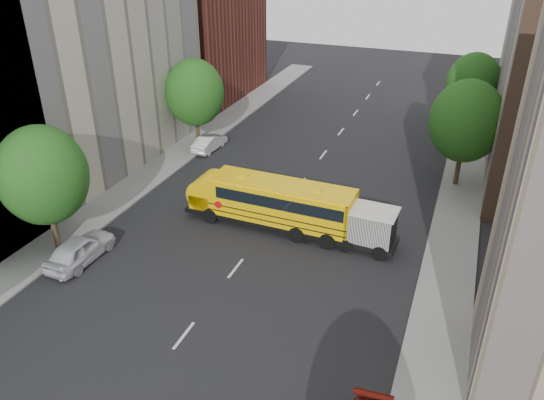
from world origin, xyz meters
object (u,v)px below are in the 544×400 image
Objects in this scene: school_bus at (270,201)px; safari_truck at (347,223)px; parked_car_1 at (209,143)px; parked_car_5 at (445,112)px; street_tree_2 at (195,93)px; street_tree_5 at (473,84)px; street_tree_4 at (466,121)px; street_tree_1 at (43,175)px; parked_car_0 at (80,249)px.

school_bus is 5.21m from safari_truck.
parked_car_5 is (18.40, 15.97, 0.06)m from parked_car_1.
school_bus is (11.08, -10.69, -3.00)m from street_tree_2.
parked_car_5 is (-2.20, 3.46, -3.98)m from street_tree_5.
safari_truck is (-5.74, -11.00, -3.65)m from street_tree_4.
street_tree_4 reaches higher than street_tree_1.
street_tree_1 is 39.11m from parked_car_5.
street_tree_5 is at bearing 79.00° from safari_truck.
street_tree_1 reaches higher than street_tree_5.
street_tree_2 reaches higher than safari_truck.
street_tree_2 is at bearing 148.92° from safari_truck.
street_tree_4 is at bearing -175.63° from parked_car_1.
safari_truck is 1.60× the size of parked_car_1.
parked_car_1 is 24.37m from parked_car_5.
school_bus is 2.91× the size of parked_car_1.
street_tree_5 reaches higher than parked_car_1.
parked_car_1 is (-20.60, -12.52, -4.04)m from street_tree_5.
street_tree_4 is at bearing 39.29° from street_tree_1.
street_tree_1 is 1.97× the size of parked_car_1.
street_tree_5 is 36.62m from parked_car_0.
safari_truck is (5.18, -0.32, -0.40)m from school_bus.
street_tree_5 is 23.93m from safari_truck.
parked_car_0 reaches higher than parked_car_5.
street_tree_5 is 0.64× the size of school_bus.
parked_car_0 reaches higher than parked_car_1.
safari_truck is 15.98m from parked_car_0.
parked_car_5 is (-2.20, 15.46, -4.36)m from street_tree_4.
street_tree_5 is at bearing 28.61° from street_tree_2.
street_tree_1 reaches higher than parked_car_0.
street_tree_1 is 1.67× the size of parked_car_0.
street_tree_2 reaches higher than parked_car_1.
street_tree_5 is 1.17× the size of safari_truck.
street_tree_4 is at bearing 0.00° from street_tree_2.
street_tree_2 is (0.00, 18.00, -0.12)m from street_tree_1.
parked_car_5 is at bearing 98.10° from street_tree_4.
street_tree_4 is 16.21m from parked_car_5.
safari_truck reaches higher than parked_car_1.
parked_car_0 is (2.20, -18.55, -4.02)m from street_tree_2.
school_bus is 11.91m from parked_car_0.
school_bus is (-10.92, -22.69, -2.87)m from street_tree_5.
street_tree_4 is 21.07m from parked_car_1.
street_tree_4 reaches higher than street_tree_2.
parked_car_5 is at bearing 122.48° from street_tree_5.
safari_truck reaches higher than parked_car_0.
street_tree_5 is at bearing 66.02° from school_bus.
street_tree_1 reaches higher than parked_car_1.
street_tree_5 is (-0.00, 12.00, -0.37)m from street_tree_4.
parked_car_0 is 1.18× the size of parked_car_1.
street_tree_4 is (22.00, 18.00, 0.12)m from street_tree_1.
street_tree_5 is at bearing -122.00° from parked_car_0.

